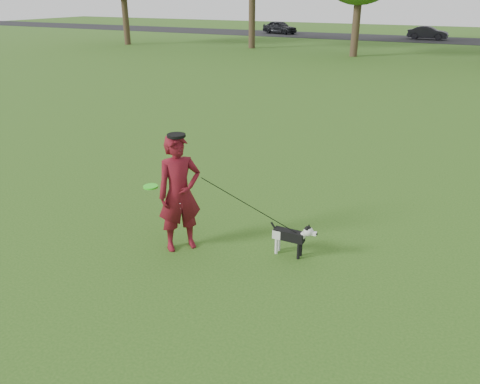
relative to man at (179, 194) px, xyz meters
The scene contains 7 objects.
ground 1.10m from the man, 41.50° to the left, with size 120.00×120.00×0.00m, color #285116.
road 40.38m from the man, 89.41° to the left, with size 120.00×7.00×0.02m, color black.
man is the anchor object (origin of this frame).
dog 1.88m from the man, 17.69° to the left, with size 0.78×0.16×0.59m.
car_left 42.93m from the man, 109.88° to the left, with size 1.45×3.61×1.23m, color black.
car_mid 40.37m from the man, 90.89° to the left, with size 1.17×3.35×1.10m, color black.
man_held_items 1.15m from the man, 11.99° to the left, with size 2.35×0.81×1.51m.
Camera 1 is at (3.40, -5.93, 3.83)m, focal length 35.00 mm.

